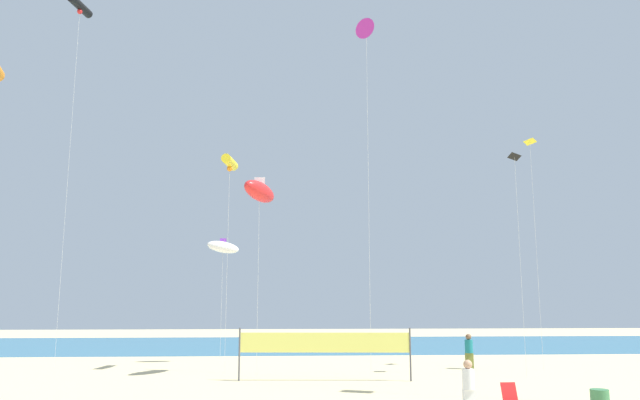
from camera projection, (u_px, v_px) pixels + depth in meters
ocean_band at (286, 345)px, 49.16m from camera, size 120.00×20.00×0.01m
beachgoer_teal_shirt at (469, 350)px, 32.07m from camera, size 0.42×0.42×1.85m
beachgoer_white_shirt at (469, 385)px, 19.40m from camera, size 0.40×0.40×1.74m
folding_beach_chair at (511, 396)px, 20.13m from camera, size 0.52×0.65×0.89m
volleyball_net at (325, 345)px, 27.45m from camera, size 7.97×0.59×2.40m
kite_yellow_tube at (230, 163)px, 32.33m from camera, size 0.76×1.99×11.34m
kite_black_diamond at (515, 160)px, 30.42m from camera, size 0.76×0.76×11.17m
kite_black_tube at (80, 7)px, 36.41m from camera, size 0.87×2.20×21.75m
kite_yellow_diamond at (530, 144)px, 33.87m from camera, size 0.60×0.61×12.83m
kite_white_inflatable at (223, 247)px, 35.53m from camera, size 2.10×1.07×7.32m
kite_magenta_delta at (366, 30)px, 30.74m from camera, size 1.07×0.92×18.09m
kite_red_inflatable at (259, 192)px, 30.05m from camera, size 2.05×2.88×9.83m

